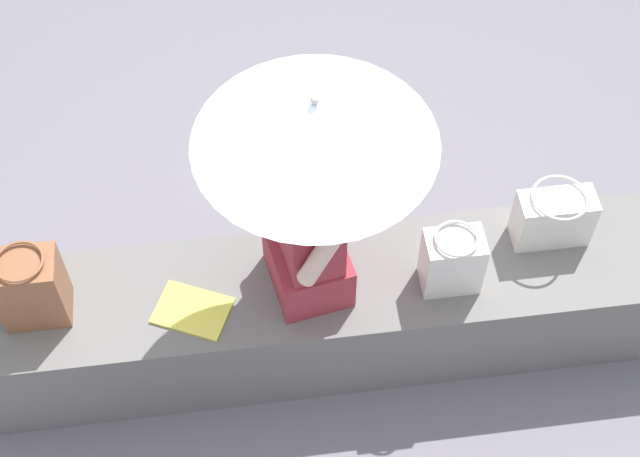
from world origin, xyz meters
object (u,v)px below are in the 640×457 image
Objects in this scene: person_seated at (307,223)px; handbag_black at (31,288)px; magazine at (192,310)px; shoulder_bag_spare at (452,261)px; parasol at (315,124)px; tote_bag_canvas at (553,217)px.

person_seated is 2.56× the size of handbag_black.
handbag_black is at bearing -162.37° from magazine.
parasol is at bearing 175.66° from shoulder_bag_spare.
parasol is 1.07m from magazine.
person_seated reaches higher than shoulder_bag_spare.
parasol is 3.62× the size of shoulder_bag_spare.
parasol is (0.03, -0.03, 0.57)m from person_seated.
magazine is (-1.47, -0.17, -0.12)m from tote_bag_canvas.
handbag_black is 1.26× the size of magazine.
parasol is 1.29m from tote_bag_canvas.
tote_bag_canvas is (2.05, 0.10, -0.04)m from handbag_black.
handbag_black is at bearing 178.60° from parasol.
parasol reaches higher than shoulder_bag_spare.
person_seated reaches higher than handbag_black.
magazine is at bearing -7.40° from handbag_black.
shoulder_bag_spare is at bearing -2.36° from handbag_black.
tote_bag_canvas is 1.10× the size of magazine.
person_seated is at bearing 0.42° from handbag_black.
magazine is at bearing -173.24° from tote_bag_canvas.
person_seated is 1.07m from handbag_black.
shoulder_bag_spare reaches higher than tote_bag_canvas.
shoulder_bag_spare is (0.55, -0.07, -0.24)m from person_seated.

